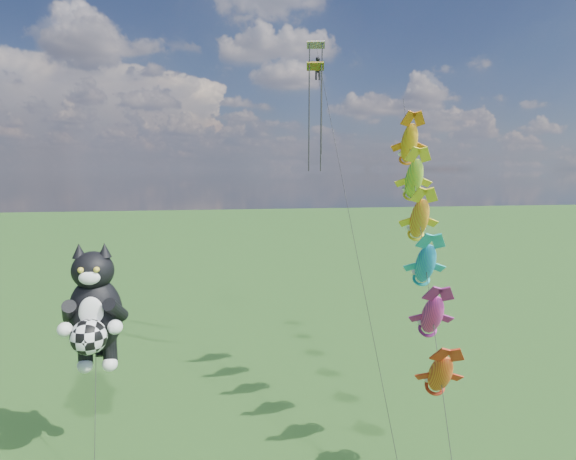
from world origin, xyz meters
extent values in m
cylinder|color=black|center=(0.08, 5.15, 2.62)|extent=(0.28, 2.68, 4.96)
ellipsoid|color=black|center=(-0.04, 6.81, 6.91)|extent=(2.65, 2.23, 3.62)
ellipsoid|color=black|center=(-0.04, 6.70, 9.06)|extent=(2.06, 1.89, 1.83)
cone|color=black|center=(-0.61, 6.70, 10.02)|extent=(0.68, 0.68, 0.68)
cone|color=black|center=(0.52, 6.70, 10.02)|extent=(0.68, 0.68, 0.68)
ellipsoid|color=white|center=(-0.04, 5.97, 8.89)|extent=(0.99, 0.55, 0.66)
ellipsoid|color=white|center=(-0.04, 5.97, 7.25)|extent=(1.16, 0.52, 1.49)
sphere|color=gold|center=(-0.38, 5.89, 9.26)|extent=(0.27, 0.27, 0.27)
sphere|color=gold|center=(0.30, 5.89, 9.26)|extent=(0.27, 0.27, 0.27)
sphere|color=white|center=(-1.12, 5.63, 6.63)|extent=(0.68, 0.68, 0.68)
sphere|color=white|center=(1.03, 5.63, 6.63)|extent=(0.68, 0.68, 0.68)
sphere|color=white|center=(-0.61, 6.64, 4.48)|extent=(0.72, 0.72, 0.72)
sphere|color=white|center=(0.52, 6.64, 4.48)|extent=(0.72, 0.72, 0.72)
sphere|color=white|center=(-0.04, 5.29, 6.34)|extent=(1.59, 1.59, 1.59)
cylinder|color=black|center=(15.65, 4.84, 9.14)|extent=(3.72, 15.41, 17.99)
ellipsoid|color=orange|center=(14.84, 1.46, 5.18)|extent=(1.49, 2.67, 2.69)
ellipsoid|color=#D83390|center=(15.25, 3.18, 7.20)|extent=(1.49, 2.67, 2.69)
ellipsoid|color=blue|center=(15.67, 4.90, 9.21)|extent=(1.49, 2.67, 2.69)
ellipsoid|color=red|center=(16.08, 6.63, 11.22)|extent=(1.49, 2.67, 2.69)
ellipsoid|color=green|center=(16.49, 8.35, 13.24)|extent=(1.49, 2.67, 2.69)
ellipsoid|color=yellow|center=(16.90, 10.07, 15.25)|extent=(1.49, 2.67, 2.69)
cylinder|color=black|center=(13.10, 9.22, 11.32)|extent=(0.05, 17.09, 22.36)
cube|color=#14A31E|center=(12.36, 14.68, 20.35)|extent=(1.16, 0.62, 0.54)
cylinder|color=black|center=(11.97, 14.68, 16.90)|extent=(0.08, 0.08, 6.90)
cylinder|color=black|center=(12.74, 14.68, 16.90)|extent=(0.08, 0.08, 6.90)
cube|color=#2C74BF|center=(13.08, 17.76, 22.45)|extent=(1.31, 0.63, 0.52)
cylinder|color=black|center=(12.64, 17.76, 18.55)|extent=(0.08, 0.08, 7.81)
cylinder|color=black|center=(13.53, 17.76, 18.55)|extent=(0.08, 0.08, 7.81)
camera|label=1|loc=(5.25, -16.55, 13.76)|focal=30.00mm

